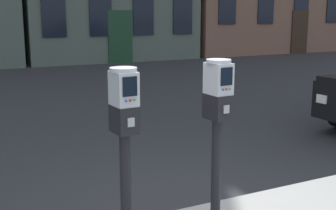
{
  "coord_description": "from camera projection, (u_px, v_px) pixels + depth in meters",
  "views": [
    {
      "loc": [
        -2.01,
        -3.39,
        2.04
      ],
      "look_at": [
        -0.34,
        -0.06,
        1.26
      ],
      "focal_mm": 47.69,
      "sensor_mm": 36.0,
      "label": 1
    }
  ],
  "objects": [
    {
      "name": "parking_meter_near_kerb",
      "position": [
        124.0,
        125.0,
        3.55
      ],
      "size": [
        0.23,
        0.26,
        1.48
      ],
      "rotation": [
        0.0,
        0.0,
        -1.51
      ],
      "color": "black",
      "rests_on": "sidewalk_slab"
    },
    {
      "name": "parking_meter_twin_adjacent",
      "position": [
        218.0,
        112.0,
        3.93
      ],
      "size": [
        0.23,
        0.26,
        1.5
      ],
      "rotation": [
        0.0,
        0.0,
        -1.51
      ],
      "color": "black",
      "rests_on": "sidewalk_slab"
    }
  ]
}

